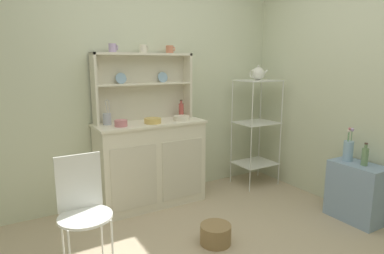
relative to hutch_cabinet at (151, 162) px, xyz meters
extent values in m
cube|color=beige|center=(0.07, 0.26, 0.80)|extent=(3.84, 0.05, 2.50)
cube|color=silver|center=(0.00, 0.00, -0.01)|extent=(1.08, 0.42, 0.87)
cube|color=beige|center=(-0.26, -0.21, -0.06)|extent=(0.45, 0.01, 0.61)
cube|color=beige|center=(0.26, -0.21, -0.06)|extent=(0.45, 0.01, 0.61)
cube|color=#EEE6CE|center=(0.00, 0.00, 0.41)|extent=(1.11, 0.45, 0.02)
cube|color=beige|center=(0.00, 0.20, 0.77)|extent=(1.04, 0.02, 0.69)
cube|color=silver|center=(-0.51, 0.12, 0.77)|extent=(0.02, 0.18, 0.69)
cube|color=silver|center=(0.51, 0.12, 0.77)|extent=(0.02, 0.18, 0.69)
cube|color=silver|center=(0.00, 0.12, 0.80)|extent=(1.00, 0.16, 0.02)
cube|color=silver|center=(0.00, 0.12, 1.10)|extent=(1.04, 0.18, 0.02)
cylinder|color=#8EB2D1|center=(-0.23, 0.16, 0.86)|extent=(0.11, 0.03, 0.11)
cylinder|color=#8EB2D1|center=(0.23, 0.16, 0.86)|extent=(0.11, 0.03, 0.11)
cylinder|color=silver|center=(1.10, -0.28, 0.18)|extent=(0.01, 0.01, 1.27)
cylinder|color=silver|center=(1.55, -0.28, 0.18)|extent=(0.01, 0.01, 1.27)
cylinder|color=silver|center=(1.10, 0.08, 0.18)|extent=(0.01, 0.01, 1.27)
cylinder|color=silver|center=(1.55, 0.08, 0.18)|extent=(0.01, 0.01, 1.27)
cube|color=silver|center=(1.33, -0.10, 0.81)|extent=(0.47, 0.38, 0.01)
cube|color=silver|center=(1.33, -0.10, 0.31)|extent=(0.47, 0.38, 0.01)
cube|color=silver|center=(1.33, -0.10, -0.19)|extent=(0.47, 0.38, 0.01)
cube|color=#849EBC|center=(1.51, -1.31, -0.18)|extent=(0.28, 0.48, 0.55)
cylinder|color=white|center=(-0.73, -1.04, -0.22)|extent=(0.01, 0.01, 0.45)
cylinder|color=white|center=(-1.00, -0.77, -0.22)|extent=(0.01, 0.01, 0.45)
cylinder|color=white|center=(-0.73, -0.77, -0.22)|extent=(0.01, 0.01, 0.45)
cylinder|color=white|center=(-0.87, -0.90, 0.00)|extent=(0.36, 0.36, 0.02)
cube|color=white|center=(-0.87, -0.77, 0.20)|extent=(0.31, 0.02, 0.40)
cylinder|color=#93754C|center=(0.14, -0.99, -0.37)|extent=(0.26, 0.26, 0.16)
cylinder|color=#B79ECC|center=(-0.31, 0.12, 1.15)|extent=(0.07, 0.07, 0.08)
torus|color=#B79ECC|center=(-0.27, 0.12, 1.16)|extent=(0.01, 0.05, 0.05)
cylinder|color=silver|center=(0.00, 0.12, 1.15)|extent=(0.07, 0.07, 0.08)
torus|color=silver|center=(0.05, 0.12, 1.16)|extent=(0.01, 0.05, 0.05)
cylinder|color=#C67556|center=(0.30, 0.12, 1.15)|extent=(0.08, 0.08, 0.08)
torus|color=#C67556|center=(0.35, 0.12, 1.16)|extent=(0.01, 0.05, 0.05)
cylinder|color=#D17A84|center=(-0.32, -0.07, 0.46)|extent=(0.12, 0.12, 0.06)
cylinder|color=#DBB760|center=(0.00, -0.07, 0.45)|extent=(0.17, 0.17, 0.05)
cylinder|color=silver|center=(0.32, -0.07, 0.45)|extent=(0.17, 0.17, 0.05)
cylinder|color=#B74C47|center=(0.41, 0.09, 0.50)|extent=(0.05, 0.05, 0.15)
cylinder|color=#B74C47|center=(0.41, 0.09, 0.59)|extent=(0.02, 0.02, 0.03)
cylinder|color=#4C382D|center=(0.41, 0.09, 0.61)|extent=(0.03, 0.03, 0.01)
cylinder|color=#B2B7C6|center=(-0.41, 0.08, 0.48)|extent=(0.08, 0.08, 0.11)
cylinder|color=silver|center=(-0.41, 0.05, 0.57)|extent=(0.04, 0.01, 0.19)
ellipsoid|color=silver|center=(-0.41, 0.05, 0.67)|extent=(0.02, 0.01, 0.01)
cylinder|color=silver|center=(-0.39, 0.07, 0.56)|extent=(0.02, 0.04, 0.18)
ellipsoid|color=silver|center=(-0.39, 0.07, 0.66)|extent=(0.02, 0.01, 0.01)
sphere|color=white|center=(1.33, -0.10, 0.89)|extent=(0.15, 0.15, 0.15)
sphere|color=silver|center=(1.33, -0.10, 0.98)|extent=(0.02, 0.02, 0.02)
cylinder|color=white|center=(1.43, -0.10, 0.90)|extent=(0.09, 0.02, 0.07)
torus|color=white|center=(1.24, -0.10, 0.89)|extent=(0.01, 0.09, 0.09)
cylinder|color=#8EB2D1|center=(1.51, -1.19, 0.19)|extent=(0.09, 0.09, 0.19)
cylinder|color=#4C844C|center=(1.49, -1.19, 0.33)|extent=(0.00, 0.01, 0.12)
sphere|color=silver|center=(1.49, -1.19, 0.39)|extent=(0.03, 0.03, 0.03)
cylinder|color=#4C844C|center=(1.53, -1.20, 0.34)|extent=(0.00, 0.01, 0.13)
sphere|color=#B79ECC|center=(1.53, -1.20, 0.40)|extent=(0.03, 0.03, 0.03)
cylinder|color=#4C844C|center=(1.50, -1.20, 0.34)|extent=(0.00, 0.01, 0.14)
sphere|color=#D17A84|center=(1.50, -1.20, 0.41)|extent=(0.02, 0.02, 0.02)
cylinder|color=#6B8C60|center=(1.51, -1.36, 0.18)|extent=(0.06, 0.06, 0.16)
cylinder|color=#6B8C60|center=(1.51, -1.36, 0.28)|extent=(0.03, 0.03, 0.04)
cylinder|color=#4C382D|center=(1.51, -1.36, 0.30)|extent=(0.03, 0.03, 0.01)
camera|label=1|loc=(-1.28, -3.02, 1.02)|focal=30.66mm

